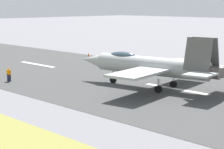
% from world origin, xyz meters
% --- Properties ---
extents(ground_plane, '(400.00, 400.00, 0.00)m').
position_xyz_m(ground_plane, '(0.00, 0.00, 0.00)').
color(ground_plane, slate).
extents(runway_strip, '(240.00, 26.00, 0.02)m').
position_xyz_m(runway_strip, '(-0.02, 0.00, 0.01)').
color(runway_strip, '#424241').
rests_on(runway_strip, ground).
extents(fighter_jet, '(17.67, 15.13, 5.63)m').
position_xyz_m(fighter_jet, '(2.19, 1.48, 2.43)').
color(fighter_jet, '#A5ABA9').
rests_on(fighter_jet, ground).
extents(crew_person, '(0.69, 0.36, 1.66)m').
position_xyz_m(crew_person, '(16.01, 10.09, 0.83)').
color(crew_person, '#1E2338').
rests_on(crew_person, ground).
extents(marker_cone_mid, '(0.44, 0.44, 0.55)m').
position_xyz_m(marker_cone_mid, '(8.59, -11.69, 0.28)').
color(marker_cone_mid, orange).
rests_on(marker_cone_mid, ground).
extents(marker_cone_far, '(0.44, 0.44, 0.55)m').
position_xyz_m(marker_cone_far, '(26.82, -11.69, 0.28)').
color(marker_cone_far, orange).
rests_on(marker_cone_far, ground).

